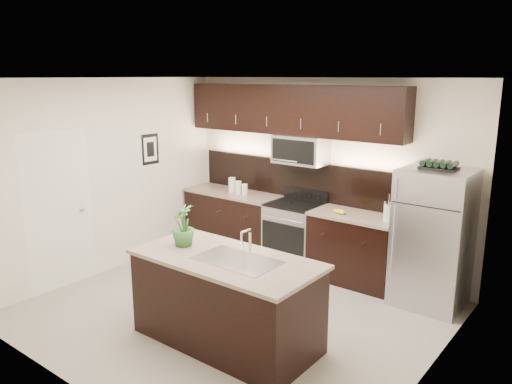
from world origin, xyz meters
TOP-DOWN VIEW (x-y plane):
  - ground at (0.00, 0.00)m, footprint 4.50×4.50m
  - room_walls at (-0.11, -0.04)m, footprint 4.52×4.02m
  - counter_run at (-0.46, 1.69)m, footprint 3.51×0.65m
  - upper_fixtures at (-0.43, 1.84)m, footprint 3.49×0.40m
  - island at (0.39, -0.56)m, footprint 1.96×0.96m
  - sink_faucet at (0.54, -0.55)m, footprint 0.84×0.50m
  - refrigerator at (1.75, 1.63)m, footprint 0.81×0.73m
  - wine_rack at (1.75, 1.63)m, footprint 0.41×0.26m
  - plant at (-0.20, -0.57)m, footprint 0.33×0.33m
  - canisters at (-1.30, 1.64)m, footprint 0.36×0.11m
  - french_press at (1.17, 1.64)m, footprint 0.12×0.12m
  - bananas at (0.48, 1.61)m, footprint 0.22×0.20m

SIDE VIEW (x-z plane):
  - ground at x=0.00m, z-range 0.00..0.00m
  - counter_run at x=-0.46m, z-range 0.00..0.94m
  - island at x=0.39m, z-range 0.00..0.94m
  - refrigerator at x=1.75m, z-range 0.00..1.67m
  - sink_faucet at x=0.54m, z-range 0.81..1.10m
  - bananas at x=0.48m, z-range 0.94..1.00m
  - canisters at x=-1.30m, z-range 0.93..1.16m
  - french_press at x=1.17m, z-range 0.90..1.24m
  - plant at x=-0.20m, z-range 0.94..1.39m
  - room_walls at x=-0.11m, z-range 0.34..3.05m
  - wine_rack at x=1.75m, z-range 1.67..1.77m
  - upper_fixtures at x=-0.43m, z-range 1.31..2.97m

